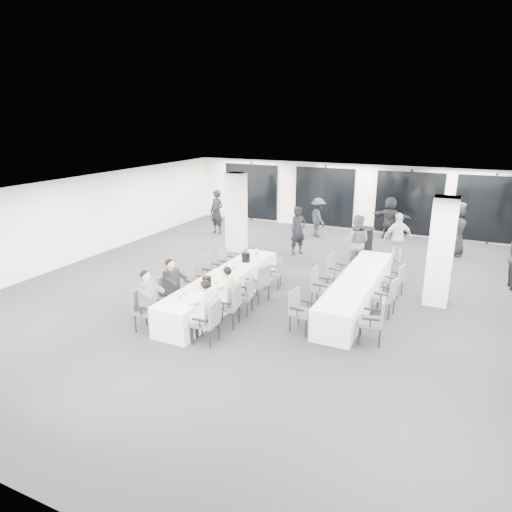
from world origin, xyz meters
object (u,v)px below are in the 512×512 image
at_px(chair_side_left_mid, 320,284).
at_px(standing_guest_a, 298,228).
at_px(chair_main_left_near, 144,307).
at_px(chair_side_right_near, 375,318).
at_px(banquet_table_side, 357,291).
at_px(chair_main_left_mid, 193,281).
at_px(standing_guest_d, 398,234).
at_px(cocktail_table, 362,243).
at_px(standing_guest_e, 457,226).
at_px(chair_main_left_second, 169,293).
at_px(chair_side_right_far, 396,278).
at_px(chair_main_right_near, 209,319).
at_px(chair_side_right_mid, 388,295).
at_px(chair_main_right_second, 231,303).
at_px(standing_guest_f, 390,215).
at_px(standing_guest_b, 356,239).
at_px(ice_bucket_far, 246,257).
at_px(chair_main_left_far, 226,261).
at_px(chair_side_left_far, 335,269).
at_px(chair_main_left_fourth, 210,269).
at_px(standing_guest_c, 318,215).
at_px(chair_side_left_near, 299,308).
at_px(ice_bucket_near, 207,282).
at_px(chair_main_right_far, 276,271).
at_px(chair_main_right_fourth, 260,281).
at_px(banquet_table_main, 223,289).
at_px(standing_guest_g, 217,209).
at_px(chair_main_right_mid, 245,294).

relative_size(chair_side_left_mid, standing_guest_a, 0.53).
xyz_separation_m(chair_main_left_near, chair_side_right_near, (4.85, 1.58, 0.01)).
xyz_separation_m(banquet_table_side, chair_side_left_mid, (-0.84, -0.52, 0.21)).
bearing_deg(chair_main_left_mid, standing_guest_d, 150.49).
xyz_separation_m(cocktail_table, standing_guest_e, (2.86, 1.75, 0.53)).
distance_m(chair_side_right_near, standing_guest_d, 6.14).
xyz_separation_m(chair_main_left_second, chair_side_right_far, (4.84, 3.57, -0.04)).
height_order(chair_main_left_near, chair_main_right_near, chair_main_left_near).
bearing_deg(chair_side_right_mid, chair_main_right_second, 131.23).
relative_size(chair_side_right_mid, standing_guest_f, 0.50).
height_order(chair_main_right_near, standing_guest_a, standing_guest_a).
bearing_deg(chair_main_left_second, standing_guest_b, 151.53).
xyz_separation_m(chair_main_right_near, chair_side_right_far, (3.17, 4.46, -0.04)).
bearing_deg(standing_guest_b, chair_main_left_mid, 44.49).
height_order(chair_side_right_far, ice_bucket_far, ice_bucket_far).
distance_m(chair_main_right_second, standing_guest_e, 9.43).
bearing_deg(chair_main_left_far, chair_side_left_far, 104.42).
distance_m(chair_main_left_fourth, standing_guest_a, 4.38).
bearing_deg(standing_guest_c, cocktail_table, -176.21).
xyz_separation_m(chair_side_left_near, chair_side_right_mid, (1.67, 1.66, 0.00)).
height_order(standing_guest_a, standing_guest_b, standing_guest_b).
xyz_separation_m(banquet_table_side, standing_guest_e, (2.07, 5.83, 0.69)).
xyz_separation_m(chair_side_right_near, ice_bucket_near, (-3.96, -0.31, 0.30)).
distance_m(chair_main_right_far, chair_side_right_far, 3.28).
bearing_deg(chair_main_right_fourth, ice_bucket_far, 60.13).
xyz_separation_m(chair_main_left_fourth, chair_side_right_far, (4.84, 1.61, -0.05)).
distance_m(chair_main_left_mid, chair_side_right_mid, 4.97).
xyz_separation_m(standing_guest_c, standing_guest_e, (5.15, -0.44, 0.18)).
xyz_separation_m(chair_main_right_near, chair_main_right_second, (0.00, 0.97, 0.01)).
bearing_deg(chair_main_left_mid, chair_main_left_fourth, -171.49).
xyz_separation_m(chair_main_right_near, standing_guest_c, (-0.73, 9.73, 0.33)).
height_order(chair_main_left_far, chair_main_right_near, chair_main_right_near).
bearing_deg(standing_guest_a, chair_main_right_far, -134.15).
xyz_separation_m(chair_side_left_far, chair_side_right_far, (1.66, 0.08, -0.05)).
distance_m(chair_main_left_fourth, ice_bucket_near, 1.88).
xyz_separation_m(banquet_table_main, banquet_table_side, (3.18, 1.37, 0.00)).
xyz_separation_m(chair_main_right_fourth, chair_main_right_far, (-0.01, 1.06, -0.06)).
height_order(chair_side_left_far, ice_bucket_near, ice_bucket_near).
distance_m(banquet_table_side, chair_main_left_second, 4.77).
bearing_deg(standing_guest_g, standing_guest_d, 8.77).
xyz_separation_m(chair_main_right_second, chair_main_right_fourth, (-0.00, 1.62, -0.01)).
height_order(chair_main_left_near, chair_main_left_mid, chair_main_left_near).
distance_m(chair_main_right_fourth, standing_guest_g, 7.53).
xyz_separation_m(banquet_table_side, chair_main_left_far, (-4.01, 0.31, 0.16)).
distance_m(chair_main_right_near, chair_main_right_far, 3.65).
bearing_deg(chair_main_right_mid, chair_side_left_mid, -58.02).
distance_m(chair_main_left_fourth, chair_main_right_second, 2.51).
bearing_deg(chair_main_left_near, chair_main_right_far, 152.13).
xyz_separation_m(banquet_table_main, standing_guest_a, (0.23, 4.98, 0.59)).
distance_m(standing_guest_d, ice_bucket_near, 7.30).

